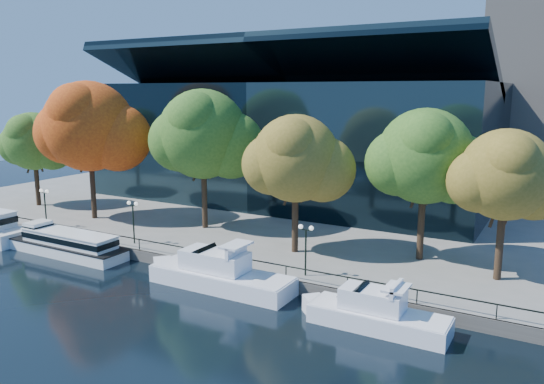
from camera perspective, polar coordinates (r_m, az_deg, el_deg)
The scene contains 16 objects.
ground at distance 44.41m, azimuth -12.16°, elevation -9.30°, with size 160.00×160.00×0.00m, color black.
promenade at distance 74.36m, azimuth 6.69°, elevation -0.54°, with size 90.00×67.08×1.00m.
railing at distance 46.14m, azimuth -9.57°, elevation -5.90°, with size 88.20×0.08×0.99m.
convention_building at distance 70.73m, azimuth 2.38°, elevation 5.50°, with size 50.00×24.57×21.43m.
tour_boat at distance 53.52m, azimuth -21.48°, elevation -5.04°, with size 14.27×3.18×2.71m.
cruiser_near at distance 41.98m, azimuth -6.07°, elevation -8.61°, with size 13.04×3.36×3.78m.
cruiser_far at distance 35.71m, azimuth 10.74°, elevation -12.57°, with size 10.08×2.79×3.29m.
tree_0 at distance 71.29m, azimuth -24.22°, elevation 4.88°, with size 8.84×7.25×11.55m.
tree_1 at distance 61.37m, azimuth -19.01°, elevation 6.50°, with size 12.30×10.08×15.20m.
tree_2 at distance 54.35m, azimuth -7.32°, elevation 5.98°, with size 11.39×9.34×14.33m.
tree_3 at distance 45.74m, azimuth 2.69°, elevation 3.40°, with size 9.52×7.80×12.17m.
tree_4 at distance 45.33m, azimuth 16.29°, elevation 3.48°, with size 9.88×8.10×12.77m.
tree_5 at distance 42.44m, azimuth 23.99°, elevation 1.49°, with size 8.47×6.95×11.45m.
lamp_0 at distance 60.10m, azimuth -23.26°, elevation -0.71°, with size 1.26×0.36×4.03m.
lamp_1 at distance 50.93m, azimuth -14.73°, elevation -2.14°, with size 1.26×0.36×4.03m.
lamp_2 at distance 40.84m, azimuth 3.66°, elevation -5.00°, with size 1.26×0.36×4.03m.
Camera 1 is at (28.06, -30.91, 15.15)m, focal length 35.00 mm.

